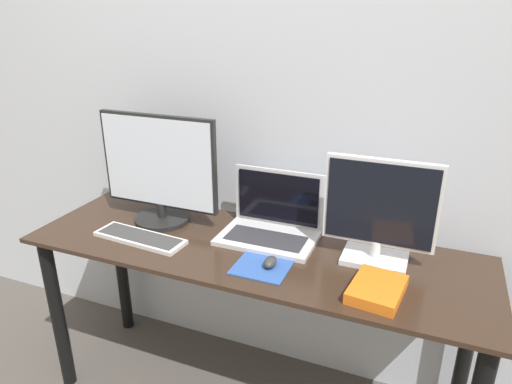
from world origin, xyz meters
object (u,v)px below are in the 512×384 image
object	(u,v)px
mouse	(270,262)
book	(377,289)
monitor_right	(379,213)
keyboard	(140,238)
laptop	(272,221)
monitor_left	(159,171)

from	to	relation	value
mouse	book	world-z (taller)	mouse
book	monitor_right	bearing A→B (deg)	100.22
monitor_right	keyboard	world-z (taller)	monitor_right
monitor_right	mouse	size ratio (longest dim) A/B	5.60
keyboard	mouse	xyz separation A→B (m)	(0.55, -0.00, 0.01)
mouse	monitor_right	bearing A→B (deg)	29.69
keyboard	book	xyz separation A→B (m)	(0.93, -0.03, 0.01)
keyboard	book	distance (m)	0.93
book	laptop	bearing A→B (deg)	149.86
monitor_right	book	distance (m)	0.28
monitor_right	mouse	xyz separation A→B (m)	(-0.33, -0.19, -0.17)
mouse	book	xyz separation A→B (m)	(0.37, -0.03, -0.00)
laptop	mouse	bearing A→B (deg)	-70.91
laptop	book	distance (m)	0.53
book	mouse	bearing A→B (deg)	176.11
monitor_right	book	size ratio (longest dim) A/B	1.76
keyboard	mouse	bearing A→B (deg)	-0.44
monitor_right	laptop	size ratio (longest dim) A/B	1.04
keyboard	mouse	world-z (taller)	mouse
monitor_right	laptop	xyz separation A→B (m)	(-0.42, 0.05, -0.13)
laptop	monitor_left	bearing A→B (deg)	-174.26
monitor_left	mouse	bearing A→B (deg)	-18.55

